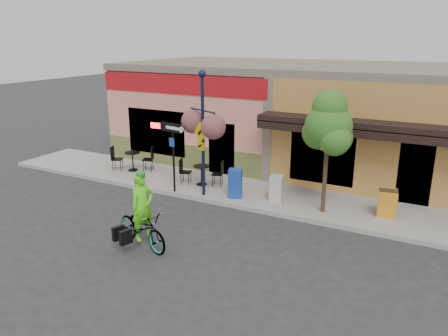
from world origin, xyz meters
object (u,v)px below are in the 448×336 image
Objects in this scene: newspaper_box_grey at (277,188)px; lamp_post at (203,135)px; one_way_sign at (174,158)px; newspaper_box_blue at (235,183)px; street_tree at (327,152)px; cyclist_rider at (143,215)px; building at (322,115)px; bicycle at (142,228)px.

lamp_post is at bearing -172.34° from newspaper_box_grey.
one_way_sign reaches higher than newspaper_box_blue.
newspaper_box_blue is (1.12, 0.32, -1.71)m from lamp_post.
street_tree is (3.15, 0.14, 1.50)m from newspaper_box_blue.
street_tree is at bearing -22.95° from cyclist_rider.
street_tree is at bearing 18.37° from one_way_sign.
cyclist_rider reaches higher than newspaper_box_grey.
lamp_post is at bearing -173.89° from street_tree.
building is 6.23m from newspaper_box_grey.
bicycle is 5.17m from newspaper_box_grey.
building is 7.06m from lamp_post.
lamp_post is 2.07m from newspaper_box_blue.
bicycle is at bearing -56.88° from one_way_sign.
cyclist_rider is 5.16m from newspaper_box_grey.
street_tree is at bearing -23.32° from bicycle.
lamp_post is (-0.39, 4.04, 1.83)m from bicycle.
lamp_post is (-2.37, -6.65, 0.13)m from building.
bicycle is at bearing -118.08° from newspaper_box_blue.
bicycle is at bearing -100.47° from building.
one_way_sign is at bearing -173.68° from newspaper_box_grey.
cyclist_rider is 4.19m from one_way_sign.
building is 17.55× the size of newspaper_box_blue.
building is at bearing 7.17° from cyclist_rider.
newspaper_box_grey is 2.32m from street_tree.
one_way_sign is 2.44m from newspaper_box_blue.
newspaper_box_blue is (-1.25, -6.33, -1.58)m from building.
one_way_sign is (-1.53, 3.85, 0.89)m from bicycle.
lamp_post reaches higher than newspaper_box_grey.
newspaper_box_grey is (1.44, 0.33, -0.06)m from newspaper_box_blue.
bicycle is 0.47× the size of lamp_post.
cyclist_rider is 1.84× the size of newspaper_box_blue.
one_way_sign is at bearing -145.93° from lamp_post.
one_way_sign is (-3.51, -6.85, -0.81)m from building.
lamp_post is at bearing 23.61° from cyclist_rider.
one_way_sign is 0.64× the size of street_tree.
bicycle is 2.27× the size of newspaper_box_grey.
street_tree reaches higher than newspaper_box_blue.
newspaper_box_blue is (0.67, 4.36, -0.29)m from cyclist_rider.
cyclist_rider is 6.03m from street_tree.
lamp_post is 1.49m from one_way_sign.
one_way_sign is (-1.14, -0.20, -0.94)m from lamp_post.
bicycle is at bearing -130.71° from street_tree.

